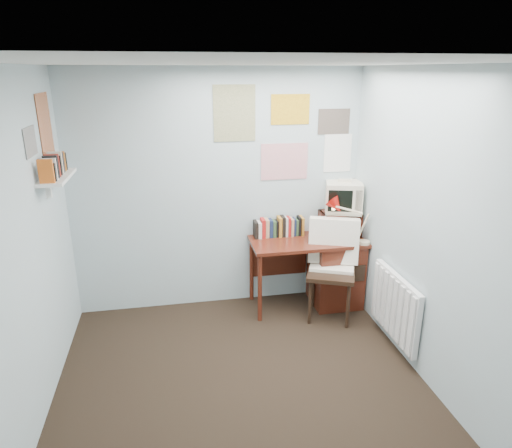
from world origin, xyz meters
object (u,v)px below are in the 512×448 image
(desk, at_px, (330,269))
(tv_riser, at_px, (340,223))
(wall_shelf, at_px, (57,177))
(desk_chair, at_px, (331,273))
(crt_tv, at_px, (344,195))
(desk_lamp, at_px, (366,224))
(radiator, at_px, (395,306))

(desk, bearing_deg, tv_riser, 42.96)
(tv_riser, height_order, wall_shelf, wall_shelf)
(desk_chair, height_order, tv_riser, tv_riser)
(desk_chair, height_order, crt_tv, crt_tv)
(desk, distance_m, desk_lamp, 0.66)
(wall_shelf, bearing_deg, crt_tv, 10.61)
(desk_chair, distance_m, crt_tv, 0.85)
(tv_riser, bearing_deg, desk, -137.04)
(desk, bearing_deg, desk_lamp, -39.51)
(tv_riser, xyz_separation_m, wall_shelf, (-2.69, -0.49, 0.74))
(crt_tv, distance_m, wall_shelf, 2.80)
(desk_lamp, bearing_deg, wall_shelf, 168.91)
(desk, distance_m, crt_tv, 0.81)
(desk, height_order, desk_lamp, desk_lamp)
(tv_riser, bearing_deg, radiator, -80.72)
(tv_riser, relative_size, radiator, 0.50)
(desk, distance_m, desk_chair, 0.34)
(desk_chair, height_order, radiator, desk_chair)
(desk_chair, bearing_deg, desk, 94.05)
(crt_tv, bearing_deg, desk_chair, -103.25)
(desk_chair, xyz_separation_m, crt_tv, (0.26, 0.44, 0.69))
(tv_riser, bearing_deg, desk_chair, -118.23)
(crt_tv, relative_size, wall_shelf, 0.61)
(radiator, xyz_separation_m, wall_shelf, (-2.86, 0.55, 1.20))
(tv_riser, relative_size, crt_tv, 1.06)
(desk_lamp, height_order, radiator, desk_lamp)
(wall_shelf, bearing_deg, tv_riser, 10.32)
(desk_chair, bearing_deg, wall_shelf, -155.30)
(radiator, bearing_deg, crt_tv, 97.37)
(desk, xyz_separation_m, wall_shelf, (-2.57, -0.38, 1.21))
(crt_tv, xyz_separation_m, wall_shelf, (-2.72, -0.51, 0.43))
(desk_chair, distance_m, wall_shelf, 2.71)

